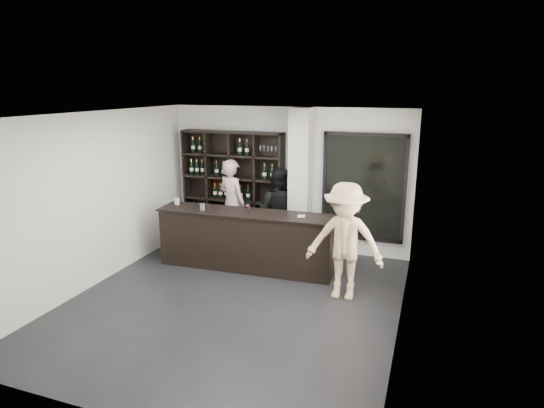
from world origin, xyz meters
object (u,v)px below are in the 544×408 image
at_px(wine_shelf, 233,189).
at_px(taster_pink, 232,203).
at_px(tasting_counter, 246,240).
at_px(customer, 345,242).
at_px(taster_black, 277,210).

distance_m(wine_shelf, taster_pink, 0.32).
xyz_separation_m(wine_shelf, tasting_counter, (0.80, -1.22, -0.65)).
relative_size(taster_pink, customer, 0.98).
bearing_deg(taster_pink, taster_black, -157.43).
distance_m(tasting_counter, taster_black, 1.13).
xyz_separation_m(wine_shelf, taster_pink, (0.05, -0.17, -0.27)).
xyz_separation_m(taster_black, customer, (1.68, -1.64, 0.07)).
distance_m(taster_pink, customer, 3.14).
relative_size(tasting_counter, customer, 1.75).
distance_m(tasting_counter, customer, 2.05).
xyz_separation_m(tasting_counter, taster_pink, (-0.75, 1.06, 0.38)).
relative_size(tasting_counter, taster_black, 1.89).
distance_m(tasting_counter, taster_pink, 1.35).
height_order(wine_shelf, taster_black, wine_shelf).
bearing_deg(customer, taster_pink, 149.17).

